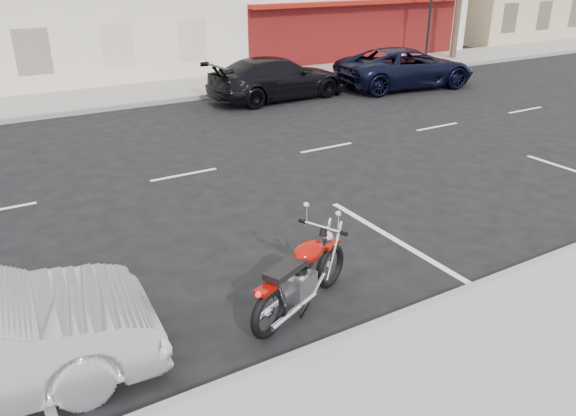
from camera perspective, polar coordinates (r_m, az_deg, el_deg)
name	(u,v)px	position (r m, az deg, el deg)	size (l,w,h in m)	color
ground	(260,160)	(13.98, -2.85, 4.86)	(120.00, 120.00, 0.00)	black
sidewalk_far	(0,110)	(20.91, -27.22, 8.88)	(80.00, 3.40, 0.15)	gray
curb_near	(159,412)	(6.58, -12.97, -19.56)	(80.00, 0.12, 0.16)	gray
curb_far	(6,121)	(19.25, -26.73, 7.90)	(80.00, 0.12, 0.16)	gray
traffic_light	(432,8)	(28.15, 14.39, 19.08)	(0.26, 0.30, 3.80)	black
fire_hydrant	(401,55)	(27.47, 11.39, 14.97)	(0.20, 0.20, 0.72)	beige
motorcycle	(331,256)	(8.41, 4.41, -4.89)	(2.07, 1.08, 1.11)	black
suv_far	(406,68)	(22.81, 11.88, 13.78)	(2.51, 5.45, 1.51)	black
car_far	(277,78)	(20.35, -1.14, 13.05)	(2.07, 5.09, 1.48)	black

